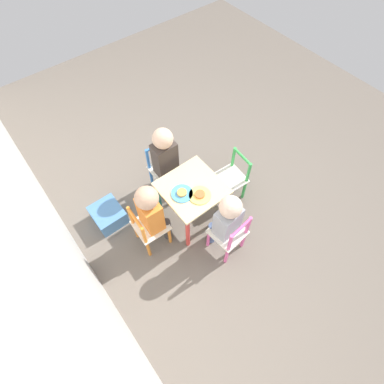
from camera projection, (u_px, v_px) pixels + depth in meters
ground_plane at (192, 215)px, 2.83m from camera, size 6.00×6.00×0.00m
house_wall at (20, 201)px, 1.40m from camera, size 6.00×0.06×2.60m
kids_table at (192, 193)px, 2.51m from camera, size 0.48×0.48×0.47m
chair_pink at (229, 235)px, 2.45m from camera, size 0.28×0.28×0.52m
chair_orange at (149, 228)px, 2.48m from camera, size 0.27×0.27×0.52m
chair_blue at (164, 169)px, 2.81m from camera, size 0.27×0.27×0.52m
chair_green at (232, 178)px, 2.75m from camera, size 0.28×0.28×0.52m
child_left at (226, 219)px, 2.31m from camera, size 0.23×0.21×0.73m
child_back at (152, 211)px, 2.32m from camera, size 0.21×0.23×0.77m
child_right at (166, 157)px, 2.60m from camera, size 0.22×0.20×0.79m
plate_left at (200, 195)px, 2.38m from camera, size 0.18×0.18×0.03m
plate_back at (182, 193)px, 2.39m from camera, size 0.18×0.18×0.03m
storage_bin at (108, 215)px, 2.74m from camera, size 0.29×0.26×0.16m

